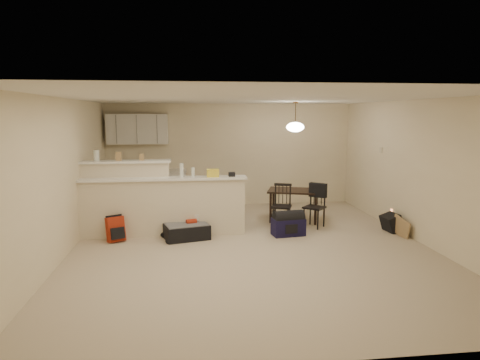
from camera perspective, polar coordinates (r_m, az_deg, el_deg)
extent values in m
plane|color=#BEAD92|center=(7.40, 1.45, -8.87)|extent=(7.00, 7.00, 0.00)
plane|color=white|center=(7.06, 1.53, 10.85)|extent=(7.00, 7.00, 0.00)
cube|color=beige|center=(10.58, -1.32, 3.38)|extent=(6.00, 0.02, 2.50)
cube|color=beige|center=(3.76, 9.42, -6.64)|extent=(6.00, 0.02, 2.50)
cube|color=beige|center=(7.31, -22.45, 0.30)|extent=(0.02, 7.00, 2.50)
cube|color=beige|center=(8.13, 22.91, 1.05)|extent=(0.02, 7.00, 2.50)
cube|color=beige|center=(8.08, -10.10, -3.65)|extent=(3.00, 0.28, 1.05)
cube|color=white|center=(7.98, -10.21, 0.17)|extent=(3.08, 0.38, 0.04)
cube|color=beige|center=(8.33, -14.87, -2.38)|extent=(1.60, 0.24, 1.35)
cube|color=white|center=(8.23, -15.06, 2.37)|extent=(1.68, 0.34, 0.04)
cube|color=white|center=(10.37, -13.50, 6.63)|extent=(1.40, 0.34, 0.70)
cube|color=white|center=(10.37, -12.20, -1.39)|extent=(1.80, 0.60, 0.90)
cube|color=beige|center=(9.46, 18.26, 3.82)|extent=(0.02, 0.12, 0.12)
cylinder|color=silver|center=(8.30, -18.60, 3.11)|extent=(0.10, 0.10, 0.20)
cube|color=#A78556|center=(8.23, -15.88, 3.05)|extent=(0.10, 0.07, 0.16)
cube|color=#A78556|center=(8.18, -12.97, 2.98)|extent=(0.08, 0.06, 0.12)
cylinder|color=silver|center=(7.94, -7.79, 1.29)|extent=(0.07, 0.07, 0.26)
cylinder|color=silver|center=(7.95, -6.28, 1.03)|extent=(0.06, 0.06, 0.18)
cube|color=#A78556|center=(7.96, -3.65, 0.93)|extent=(0.22, 0.18, 0.14)
cube|color=#A78556|center=(8.00, -1.10, 0.77)|extent=(0.12, 0.10, 0.08)
cube|color=black|center=(9.09, 7.21, -1.42)|extent=(1.23, 1.00, 0.04)
cylinder|color=black|center=(8.91, 4.10, -3.75)|extent=(0.05, 0.05, 0.63)
cylinder|color=black|center=(8.86, 10.04, -3.94)|extent=(0.05, 0.05, 0.63)
cylinder|color=black|center=(9.46, 4.48, -3.02)|extent=(0.05, 0.05, 0.63)
cylinder|color=black|center=(9.42, 10.07, -3.19)|extent=(0.05, 0.05, 0.63)
cylinder|color=brown|center=(8.95, 7.41, 8.74)|extent=(0.02, 0.02, 0.50)
cylinder|color=brown|center=(8.95, 7.44, 10.21)|extent=(0.12, 0.12, 0.03)
ellipsoid|color=white|center=(8.95, 7.37, 7.01)|extent=(0.36, 0.36, 0.20)
cube|color=black|center=(7.88, -7.12, -6.86)|extent=(0.88, 0.68, 0.26)
cube|color=#A52712|center=(7.96, -16.27, -6.31)|extent=(0.35, 0.30, 0.44)
cube|color=black|center=(8.08, 6.46, -6.22)|extent=(0.63, 0.40, 0.32)
cube|color=black|center=(8.77, 19.57, -5.45)|extent=(0.30, 0.40, 0.33)
cube|color=#A78556|center=(8.48, 20.68, -5.93)|extent=(0.09, 0.45, 0.35)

